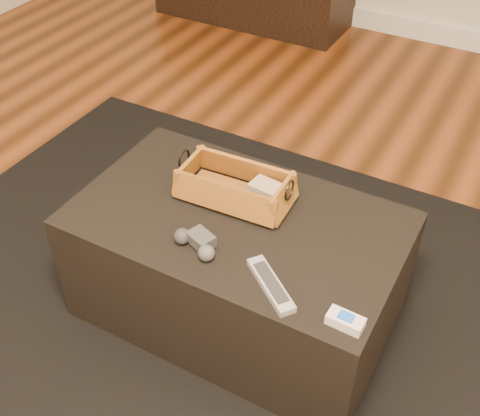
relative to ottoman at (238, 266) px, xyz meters
The scene contains 10 objects.
floor 0.38m from the ottoman, 121.60° to the right, with size 5.00×5.50×0.01m, color brown.
baseboard 2.48m from the ottoman, 93.76° to the left, with size 5.00×0.04×0.12m, color white.
area_rug 0.22m from the ottoman, 90.00° to the right, with size 2.60×2.00×0.01m, color black.
ottoman is the anchor object (origin of this frame).
tv_remote 0.25m from the ottoman, 137.56° to the left, with size 0.19×0.04×0.02m, color black.
cloth_bundle 0.28m from the ottoman, 68.81° to the left, with size 0.10×0.07×0.05m, color tan.
wicker_basket 0.27m from the ottoman, 123.55° to the left, with size 0.37×0.21×0.13m.
game_controller 0.29m from the ottoman, 101.09° to the right, with size 0.15×0.11×0.05m.
silver_remote 0.37m from the ottoman, 43.56° to the right, with size 0.19×0.16×0.02m.
cream_gadget 0.54m from the ottoman, 27.60° to the right, with size 0.09×0.05×0.03m.
Camera 1 is at (0.83, -0.93, 1.63)m, focal length 45.00 mm.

